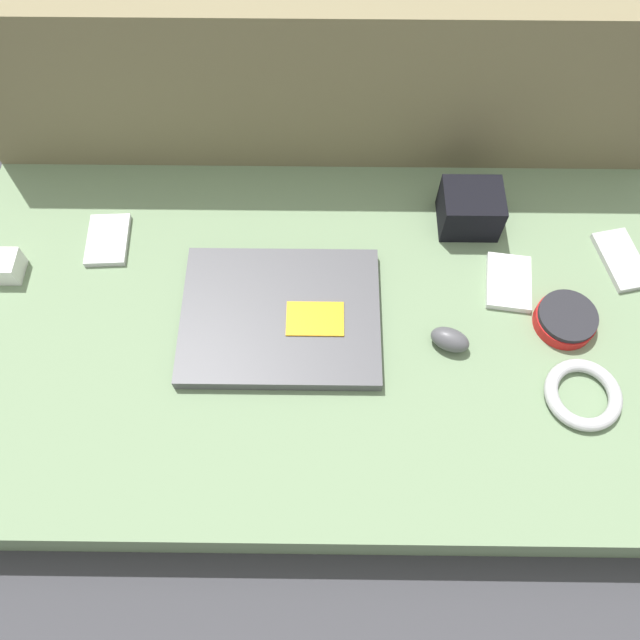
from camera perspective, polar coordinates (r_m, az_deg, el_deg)
ground_plane at (r=1.09m, az=0.00°, el=-3.02°), size 8.00×8.00×0.00m
couch_seat at (r=1.04m, az=0.00°, el=-1.84°), size 1.19×0.66×0.10m
couch_backrest at (r=1.18m, az=0.24°, el=20.74°), size 1.19×0.20×0.41m
laptop at (r=0.99m, az=-3.87°, el=0.36°), size 0.31×0.24×0.03m
computer_mouse at (r=0.98m, az=11.51°, el=-1.77°), size 0.07×0.06×0.04m
speaker_puck at (r=1.05m, az=21.29°, el=0.07°), size 0.10×0.10×0.03m
phone_silver at (r=1.07m, az=16.60°, el=3.34°), size 0.08×0.11×0.01m
phone_black at (r=1.16m, az=25.63°, el=4.99°), size 0.08×0.13×0.01m
phone_small at (r=1.13m, az=-19.06°, el=6.94°), size 0.07×0.10×0.01m
camera_pouch at (r=1.10m, az=13.31°, el=9.87°), size 0.10×0.09×0.07m
charger_brick at (r=1.15m, az=-26.96°, el=4.40°), size 0.04×0.05×0.04m
cable_coil at (r=1.01m, az=22.65°, el=-6.30°), size 0.11×0.11×0.02m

